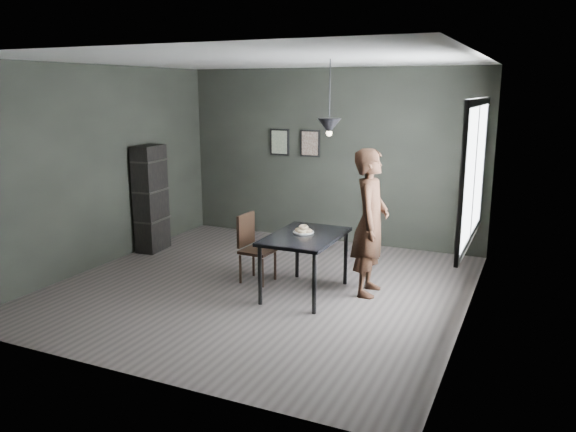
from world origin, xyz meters
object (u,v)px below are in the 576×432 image
at_px(shelf_unit, 151,199).
at_px(pendant_lamp, 329,126).
at_px(white_plate, 303,233).
at_px(wood_chair, 252,243).
at_px(cafe_table, 305,241).
at_px(woman, 370,223).

distance_m(shelf_unit, pendant_lamp, 3.47).
xyz_separation_m(white_plate, wood_chair, (-0.76, 0.10, -0.25)).
height_order(cafe_table, pendant_lamp, pendant_lamp).
xyz_separation_m(cafe_table, woman, (0.71, 0.35, 0.22)).
distance_m(cafe_table, woman, 0.82).
height_order(wood_chair, shelf_unit, shelf_unit).
distance_m(cafe_table, shelf_unit, 3.03).
relative_size(woman, wood_chair, 2.00).
xyz_separation_m(wood_chair, shelf_unit, (-2.10, 0.64, 0.31)).
height_order(white_plate, wood_chair, wood_chair).
relative_size(woman, pendant_lamp, 2.07).
xyz_separation_m(woman, pendant_lamp, (-0.46, -0.25, 1.16)).
bearing_deg(wood_chair, woman, 10.14).
height_order(woman, pendant_lamp, pendant_lamp).
bearing_deg(shelf_unit, white_plate, -19.75).
height_order(white_plate, pendant_lamp, pendant_lamp).
bearing_deg(woman, pendant_lamp, 113.77).
height_order(wood_chair, pendant_lamp, pendant_lamp).
height_order(cafe_table, white_plate, white_plate).
relative_size(cafe_table, woman, 0.67).
height_order(cafe_table, shelf_unit, shelf_unit).
height_order(cafe_table, woman, woman).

